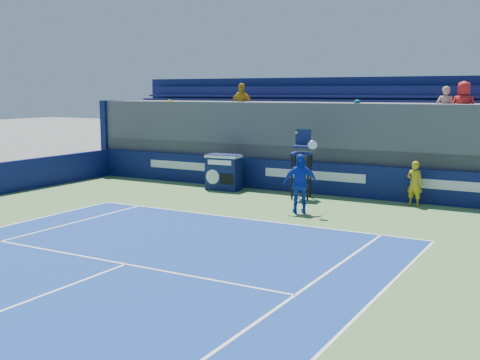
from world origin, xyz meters
The scene contains 6 objects.
ball_person centered at (3.84, 16.52, 0.77)m, with size 0.55×0.36×1.52m, color gold.
back_hoarding centered at (0.00, 17.10, 0.60)m, with size 20.40×0.21×1.20m.
match_clock centered at (-3.40, 16.18, 0.74)m, with size 1.37×0.82×1.40m.
umpire_chair centered at (-0.02, 15.96, 1.53)m, with size 0.84×0.84×2.48m.
tennis_player centered at (1.03, 13.51, 0.95)m, with size 1.18×0.93×2.57m.
stadium_seating centered at (0.00, 19.14, 1.84)m, with size 21.00×4.05×4.40m.
Camera 1 is at (8.60, -3.54, 3.82)m, focal length 45.00 mm.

